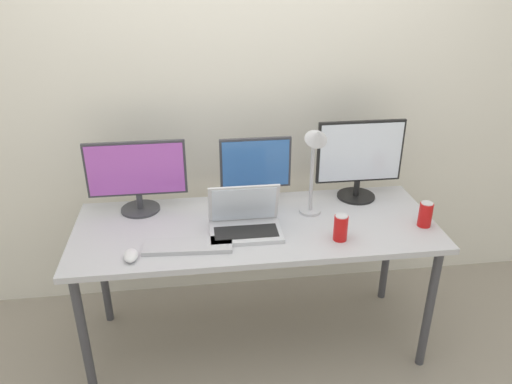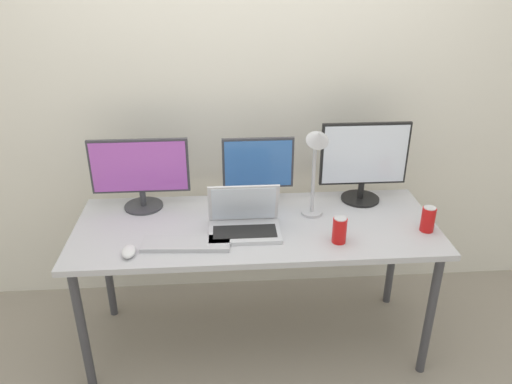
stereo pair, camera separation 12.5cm
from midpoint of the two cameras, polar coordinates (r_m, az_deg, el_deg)
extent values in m
plane|color=gray|center=(2.92, -1.27, -16.51)|extent=(16.00, 16.00, 0.00)
cube|color=silver|center=(2.82, -2.87, 12.18)|extent=(7.00, 0.08, 2.60)
cylinder|color=#424247|center=(2.54, -20.43, -15.53)|extent=(0.04, 0.04, 0.71)
cylinder|color=#424247|center=(2.68, 17.90, -12.65)|extent=(0.04, 0.04, 0.71)
cylinder|color=#424247|center=(2.98, -18.31, -8.35)|extent=(0.04, 0.04, 0.71)
cylinder|color=#424247|center=(3.10, 13.69, -6.29)|extent=(0.04, 0.04, 0.71)
cube|color=#B7B7BC|center=(2.49, -1.44, -4.06)|extent=(1.79, 0.69, 0.03)
cylinder|color=#38383D|center=(2.70, -14.35, -1.91)|extent=(0.20, 0.20, 0.01)
cylinder|color=#38383D|center=(2.68, -14.45, -1.04)|extent=(0.03, 0.03, 0.08)
cube|color=#38383D|center=(2.60, -14.89, 2.58)|extent=(0.50, 0.02, 0.29)
cube|color=#A54CB2|center=(2.59, -14.92, 2.46)|extent=(0.48, 0.01, 0.26)
cylinder|color=#38383D|center=(2.68, -1.39, -1.25)|extent=(0.17, 0.17, 0.01)
cylinder|color=#38383D|center=(2.66, -1.40, -0.28)|extent=(0.03, 0.03, 0.09)
cube|color=#38383D|center=(2.58, -1.44, 3.32)|extent=(0.37, 0.02, 0.27)
cube|color=#3366B2|center=(2.57, -1.41, 3.21)|extent=(0.35, 0.01, 0.25)
cylinder|color=black|center=(2.79, 10.10, -0.46)|extent=(0.21, 0.21, 0.01)
cylinder|color=black|center=(2.77, 10.17, 0.46)|extent=(0.03, 0.03, 0.09)
cube|color=black|center=(2.69, 10.52, 4.55)|extent=(0.46, 0.02, 0.34)
cube|color=silver|center=(2.68, 10.60, 4.45)|extent=(0.44, 0.01, 0.31)
cube|color=silver|center=(2.40, -2.67, -4.62)|extent=(0.34, 0.22, 0.02)
cube|color=black|center=(2.38, -2.64, -4.59)|extent=(0.30, 0.12, 0.00)
cube|color=silver|center=(2.41, -2.89, -1.32)|extent=(0.34, 0.08, 0.21)
cube|color=silver|center=(2.41, -2.87, -1.44)|extent=(0.31, 0.06, 0.19)
cube|color=#B2B2B7|center=(2.32, -9.33, -6.12)|extent=(0.41, 0.15, 0.02)
ellipsoid|color=silver|center=(2.29, -15.64, -7.03)|extent=(0.07, 0.11, 0.04)
cylinder|color=red|center=(2.56, 17.48, -2.50)|extent=(0.07, 0.07, 0.12)
cylinder|color=silver|center=(2.53, 17.67, -1.25)|extent=(0.06, 0.06, 0.00)
cylinder|color=red|center=(2.35, 8.15, -4.11)|extent=(0.07, 0.07, 0.12)
cylinder|color=silver|center=(2.32, 8.25, -2.77)|extent=(0.06, 0.06, 0.00)
cylinder|color=#B7B7BC|center=(2.60, 4.81, -2.18)|extent=(0.11, 0.11, 0.01)
cylinder|color=#B7B7BC|center=(2.51, 4.98, 1.96)|extent=(0.02, 0.02, 0.40)
cone|color=#B7B7BC|center=(2.37, 5.49, 6.44)|extent=(0.11, 0.12, 0.11)
camera|label=1|loc=(0.06, -91.49, -0.72)|focal=35.00mm
camera|label=2|loc=(0.06, 88.51, 0.72)|focal=35.00mm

